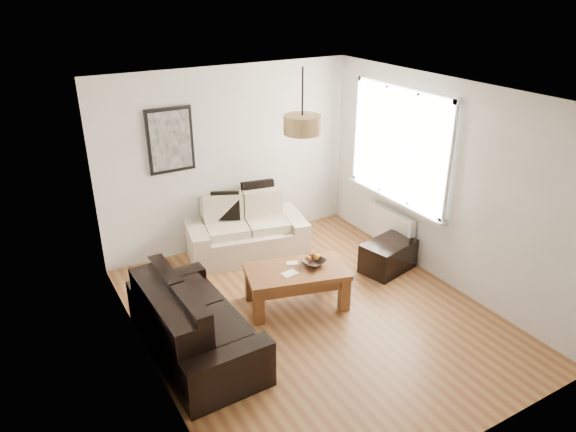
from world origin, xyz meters
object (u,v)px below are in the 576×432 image
loveseat_cream (246,228)px  coffee_table (297,287)px  sofa_leather (195,319)px  ottoman (388,256)px

loveseat_cream → coffee_table: size_ratio=1.38×
sofa_leather → coffee_table: size_ratio=1.54×
sofa_leather → coffee_table: sofa_leather is taller
coffee_table → ottoman: size_ratio=1.65×
loveseat_cream → sofa_leather: (-1.43, -1.70, -0.01)m
loveseat_cream → coffee_table: loveseat_cream is taller
coffee_table → ottoman: (1.51, 0.10, -0.04)m
loveseat_cream → ottoman: (1.45, -1.39, -0.20)m
sofa_leather → ottoman: sofa_leather is taller
loveseat_cream → ottoman: 2.02m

